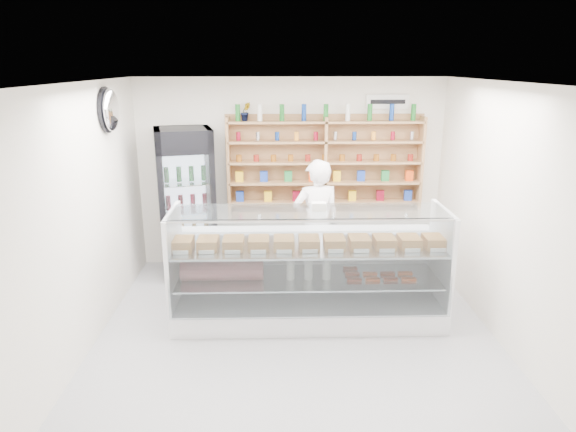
{
  "coord_description": "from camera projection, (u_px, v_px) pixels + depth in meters",
  "views": [
    {
      "loc": [
        -0.23,
        -5.03,
        2.98
      ],
      "look_at": [
        -0.08,
        0.9,
        1.21
      ],
      "focal_mm": 32.0,
      "sensor_mm": 36.0,
      "label": 1
    }
  ],
  "objects": [
    {
      "name": "display_counter",
      "position": [
        308.0,
        290.0,
        6.14
      ],
      "size": [
        3.18,
        0.95,
        1.38
      ],
      "color": "white",
      "rests_on": "floor"
    },
    {
      "name": "wall_shelving",
      "position": [
        325.0,
        162.0,
        7.47
      ],
      "size": [
        2.84,
        0.28,
        1.33
      ],
      "color": "#AB8151",
      "rests_on": "back_wall"
    },
    {
      "name": "drinks_cooler",
      "position": [
        186.0,
        203.0,
        7.32
      ],
      "size": [
        0.92,
        0.91,
        2.13
      ],
      "rotation": [
        0.0,
        0.0,
        0.24
      ],
      "color": "black",
      "rests_on": "floor"
    },
    {
      "name": "shop_worker",
      "position": [
        316.0,
        224.0,
        6.92
      ],
      "size": [
        0.73,
        0.55,
        1.78
      ],
      "primitive_type": "imported",
      "rotation": [
        0.0,
        0.0,
        3.35
      ],
      "color": "white",
      "rests_on": "floor"
    },
    {
      "name": "security_mirror",
      "position": [
        111.0,
        110.0,
        6.07
      ],
      "size": [
        0.15,
        0.5,
        0.5
      ],
      "primitive_type": "ellipsoid",
      "color": "silver",
      "rests_on": "left_wall"
    },
    {
      "name": "wall_sign",
      "position": [
        388.0,
        102.0,
        7.37
      ],
      "size": [
        0.62,
        0.03,
        0.2
      ],
      "primitive_type": "cube",
      "color": "white",
      "rests_on": "back_wall"
    },
    {
      "name": "potted_plant",
      "position": [
        246.0,
        112.0,
        7.23
      ],
      "size": [
        0.17,
        0.16,
        0.26
      ],
      "primitive_type": "imported",
      "rotation": [
        0.0,
        0.0,
        0.32
      ],
      "color": "#1E6626",
      "rests_on": "wall_shelving"
    },
    {
      "name": "room",
      "position": [
        298.0,
        223.0,
        5.27
      ],
      "size": [
        5.0,
        5.0,
        5.0
      ],
      "color": "#9F9FA3",
      "rests_on": "ground"
    }
  ]
}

